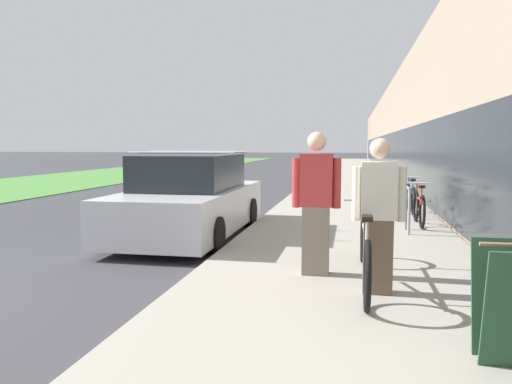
{
  "coord_description": "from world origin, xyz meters",
  "views": [
    {
      "loc": [
        5.85,
        -3.94,
        1.73
      ],
      "look_at": [
        2.43,
        13.73,
        0.03
      ],
      "focal_mm": 35.0,
      "sensor_mm": 36.0,
      "label": 1
    }
  ],
  "objects_px": {
    "parked_sedan_curbside": "(190,200)",
    "bike_rack_hoop": "(408,205)",
    "person_rider": "(379,216)",
    "cruiser_bike_middle": "(411,197)",
    "person_bystander": "(316,203)",
    "cruiser_bike_nearest": "(419,207)",
    "cruiser_bike_farthest": "(389,187)",
    "tandem_bicycle": "(365,251)"
  },
  "relations": [
    {
      "from": "cruiser_bike_middle",
      "to": "parked_sedan_curbside",
      "type": "height_order",
      "value": "parked_sedan_curbside"
    },
    {
      "from": "person_bystander",
      "to": "cruiser_bike_nearest",
      "type": "bearing_deg",
      "value": 67.43
    },
    {
      "from": "cruiser_bike_nearest",
      "to": "cruiser_bike_middle",
      "type": "xyz_separation_m",
      "value": [
        0.06,
        2.01,
        -0.0
      ]
    },
    {
      "from": "tandem_bicycle",
      "to": "cruiser_bike_nearest",
      "type": "height_order",
      "value": "tandem_bicycle"
    },
    {
      "from": "person_bystander",
      "to": "cruiser_bike_nearest",
      "type": "relative_size",
      "value": 1.1
    },
    {
      "from": "tandem_bicycle",
      "to": "bike_rack_hoop",
      "type": "distance_m",
      "value": 3.75
    },
    {
      "from": "cruiser_bike_middle",
      "to": "cruiser_bike_farthest",
      "type": "bearing_deg",
      "value": 97.7
    },
    {
      "from": "cruiser_bike_farthest",
      "to": "bike_rack_hoop",
      "type": "bearing_deg",
      "value": -90.46
    },
    {
      "from": "person_rider",
      "to": "bike_rack_hoop",
      "type": "distance_m",
      "value": 4.09
    },
    {
      "from": "tandem_bicycle",
      "to": "cruiser_bike_farthest",
      "type": "xyz_separation_m",
      "value": [
        0.9,
        8.99,
        0.02
      ]
    },
    {
      "from": "bike_rack_hoop",
      "to": "cruiser_bike_middle",
      "type": "relative_size",
      "value": 0.48
    },
    {
      "from": "person_rider",
      "to": "parked_sedan_curbside",
      "type": "height_order",
      "value": "person_rider"
    },
    {
      "from": "cruiser_bike_nearest",
      "to": "parked_sedan_curbside",
      "type": "relative_size",
      "value": 0.35
    },
    {
      "from": "bike_rack_hoop",
      "to": "cruiser_bike_middle",
      "type": "height_order",
      "value": "bike_rack_hoop"
    },
    {
      "from": "tandem_bicycle",
      "to": "cruiser_bike_farthest",
      "type": "distance_m",
      "value": 9.03
    },
    {
      "from": "person_rider",
      "to": "bike_rack_hoop",
      "type": "bearing_deg",
      "value": 79.71
    },
    {
      "from": "tandem_bicycle",
      "to": "parked_sedan_curbside",
      "type": "bearing_deg",
      "value": 135.42
    },
    {
      "from": "cruiser_bike_farthest",
      "to": "parked_sedan_curbside",
      "type": "xyz_separation_m",
      "value": [
        -4.06,
        -5.88,
        0.17
      ]
    },
    {
      "from": "person_rider",
      "to": "parked_sedan_curbside",
      "type": "distance_m",
      "value": 4.79
    },
    {
      "from": "person_bystander",
      "to": "parked_sedan_curbside",
      "type": "height_order",
      "value": "person_bystander"
    },
    {
      "from": "tandem_bicycle",
      "to": "cruiser_bike_farthest",
      "type": "relative_size",
      "value": 1.51
    },
    {
      "from": "cruiser_bike_middle",
      "to": "parked_sedan_curbside",
      "type": "bearing_deg",
      "value": -141.88
    },
    {
      "from": "cruiser_bike_nearest",
      "to": "cruiser_bike_middle",
      "type": "relative_size",
      "value": 0.91
    },
    {
      "from": "bike_rack_hoop",
      "to": "cruiser_bike_middle",
      "type": "distance_m",
      "value": 2.93
    },
    {
      "from": "person_rider",
      "to": "cruiser_bike_middle",
      "type": "relative_size",
      "value": 0.95
    },
    {
      "from": "bike_rack_hoop",
      "to": "cruiser_bike_middle",
      "type": "xyz_separation_m",
      "value": [
        0.37,
        2.9,
        -0.16
      ]
    },
    {
      "from": "cruiser_bike_farthest",
      "to": "person_rider",
      "type": "bearing_deg",
      "value": -94.71
    },
    {
      "from": "bike_rack_hoop",
      "to": "tandem_bicycle",
      "type": "bearing_deg",
      "value": -103.22
    },
    {
      "from": "person_rider",
      "to": "cruiser_bike_nearest",
      "type": "relative_size",
      "value": 1.04
    },
    {
      "from": "person_rider",
      "to": "parked_sedan_curbside",
      "type": "bearing_deg",
      "value": 133.4
    },
    {
      "from": "person_rider",
      "to": "bike_rack_hoop",
      "type": "relative_size",
      "value": 1.99
    },
    {
      "from": "tandem_bicycle",
      "to": "bike_rack_hoop",
      "type": "xyz_separation_m",
      "value": [
        0.86,
        3.65,
        0.13
      ]
    },
    {
      "from": "bike_rack_hoop",
      "to": "cruiser_bike_farthest",
      "type": "xyz_separation_m",
      "value": [
        0.04,
        5.34,
        -0.11
      ]
    },
    {
      "from": "tandem_bicycle",
      "to": "cruiser_bike_nearest",
      "type": "relative_size",
      "value": 1.74
    },
    {
      "from": "tandem_bicycle",
      "to": "person_bystander",
      "type": "height_order",
      "value": "person_bystander"
    },
    {
      "from": "parked_sedan_curbside",
      "to": "bike_rack_hoop",
      "type": "bearing_deg",
      "value": 7.64
    },
    {
      "from": "tandem_bicycle",
      "to": "person_bystander",
      "type": "bearing_deg",
      "value": 152.8
    },
    {
      "from": "person_rider",
      "to": "cruiser_bike_farthest",
      "type": "relative_size",
      "value": 0.91
    },
    {
      "from": "tandem_bicycle",
      "to": "person_rider",
      "type": "xyz_separation_m",
      "value": [
        0.13,
        -0.36,
        0.46
      ]
    },
    {
      "from": "person_rider",
      "to": "bike_rack_hoop",
      "type": "height_order",
      "value": "person_rider"
    },
    {
      "from": "cruiser_bike_middle",
      "to": "cruiser_bike_farthest",
      "type": "xyz_separation_m",
      "value": [
        -0.33,
        2.43,
        0.05
      ]
    },
    {
      "from": "person_rider",
      "to": "cruiser_bike_middle",
      "type": "bearing_deg",
      "value": 80.96
    }
  ]
}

